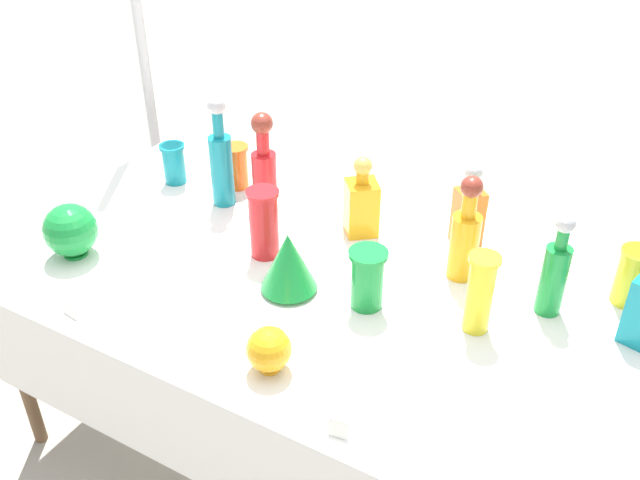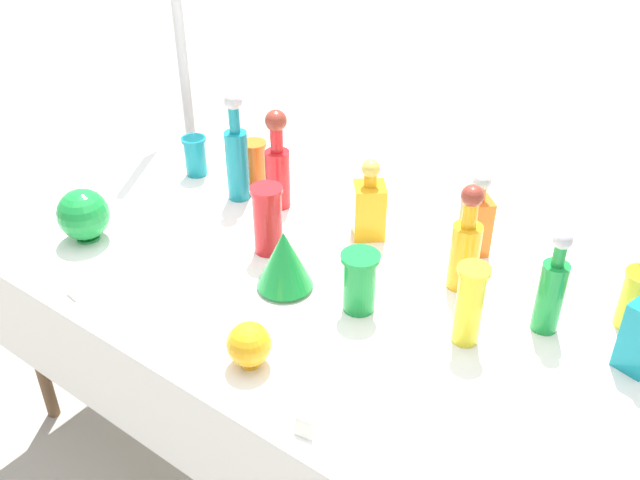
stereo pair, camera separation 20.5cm
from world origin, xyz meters
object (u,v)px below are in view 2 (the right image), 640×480
object	(u,v)px
slender_vase_1	(360,280)
tall_bottle_3	(237,156)
slender_vase_5	(195,154)
round_bowl_1	(83,215)
slender_vase_4	(470,303)
round_bowl_0	(249,344)
tall_bottle_0	(466,246)
tall_bottle_1	(552,289)
tall_bottle_2	(277,165)
square_decanter_1	(476,220)
cardboard_box_behind_left	(363,231)
slender_vase_0	(638,298)
square_decanter_2	(369,206)
fluted_vase_0	(284,259)
canopy_pole	(181,49)
slender_vase_2	(254,161)
slender_vase_3	(268,218)

from	to	relation	value
slender_vase_1	tall_bottle_3	bearing A→B (deg)	158.97
tall_bottle_3	slender_vase_5	world-z (taller)	tall_bottle_3
slender_vase_5	round_bowl_1	distance (m)	0.51
slender_vase_4	round_bowl_0	bearing A→B (deg)	-134.02
slender_vase_4	round_bowl_0	xyz separation A→B (m)	(-0.39, -0.40, -0.06)
tall_bottle_0	tall_bottle_1	world-z (taller)	tall_bottle_0
tall_bottle_2	slender_vase_5	bearing A→B (deg)	-179.10
tall_bottle_1	square_decanter_1	world-z (taller)	tall_bottle_1
cardboard_box_behind_left	tall_bottle_1	bearing A→B (deg)	-37.92
square_decanter_1	tall_bottle_1	bearing A→B (deg)	-33.97
tall_bottle_1	slender_vase_0	size ratio (longest dim) A/B	1.82
tall_bottle_1	tall_bottle_0	bearing A→B (deg)	172.02
square_decanter_2	slender_vase_1	xyz separation A→B (m)	(0.18, -0.33, -0.01)
tall_bottle_2	fluted_vase_0	bearing A→B (deg)	-48.38
canopy_pole	slender_vase_4	bearing A→B (deg)	-21.70
tall_bottle_3	canopy_pole	xyz separation A→B (m)	(-0.74, 0.48, 0.09)
tall_bottle_2	square_decanter_1	bearing A→B (deg)	11.91
tall_bottle_2	tall_bottle_3	bearing A→B (deg)	-164.72
slender_vase_1	round_bowl_1	xyz separation A→B (m)	(-0.88, -0.22, -0.01)
cardboard_box_behind_left	canopy_pole	distance (m)	1.17
tall_bottle_2	slender_vase_4	size ratio (longest dim) A/B	1.51
tall_bottle_0	tall_bottle_3	size ratio (longest dim) A/B	0.85
square_decanter_1	slender_vase_2	world-z (taller)	square_decanter_1
tall_bottle_3	square_decanter_2	distance (m)	0.49
square_decanter_1	slender_vase_2	xyz separation A→B (m)	(-0.82, -0.06, -0.03)
slender_vase_5	round_bowl_1	bearing A→B (deg)	-86.67
round_bowl_1	canopy_pole	size ratio (longest dim) A/B	0.07
tall_bottle_2	canopy_pole	distance (m)	0.99
square_decanter_2	slender_vase_0	world-z (taller)	square_decanter_2
tall_bottle_3	slender_vase_4	size ratio (longest dim) A/B	1.67
fluted_vase_0	round_bowl_0	bearing A→B (deg)	-66.63
tall_bottle_3	slender_vase_5	xyz separation A→B (m)	(-0.24, 0.03, -0.08)
slender_vase_0	slender_vase_4	size ratio (longest dim) A/B	0.73
tall_bottle_0	square_decanter_1	bearing A→B (deg)	106.11
slender_vase_1	round_bowl_0	distance (m)	0.36
canopy_pole	tall_bottle_0	bearing A→B (deg)	-16.61
slender_vase_3	slender_vase_4	size ratio (longest dim) A/B	0.96
square_decanter_1	slender_vase_0	bearing A→B (deg)	-6.97
tall_bottle_1	fluted_vase_0	bearing A→B (deg)	-157.60
slender_vase_1	slender_vase_3	xyz separation A→B (m)	(-0.38, 0.07, 0.02)
slender_vase_3	cardboard_box_behind_left	xyz separation A→B (m)	(-0.33, 1.05, -0.72)
tall_bottle_3	slender_vase_4	xyz separation A→B (m)	(0.96, -0.20, -0.04)
fluted_vase_0	tall_bottle_0	bearing A→B (deg)	37.87
tall_bottle_3	square_decanter_2	xyz separation A→B (m)	(0.49, 0.07, -0.05)
fluted_vase_0	slender_vase_1	bearing A→B (deg)	12.31
slender_vase_0	canopy_pole	bearing A→B (deg)	169.95
slender_vase_5	tall_bottle_2	bearing A→B (deg)	0.90
tall_bottle_0	slender_vase_1	xyz separation A→B (m)	(-0.18, -0.26, -0.04)
tall_bottle_2	slender_vase_2	world-z (taller)	tall_bottle_2
square_decanter_1	round_bowl_0	bearing A→B (deg)	-105.72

